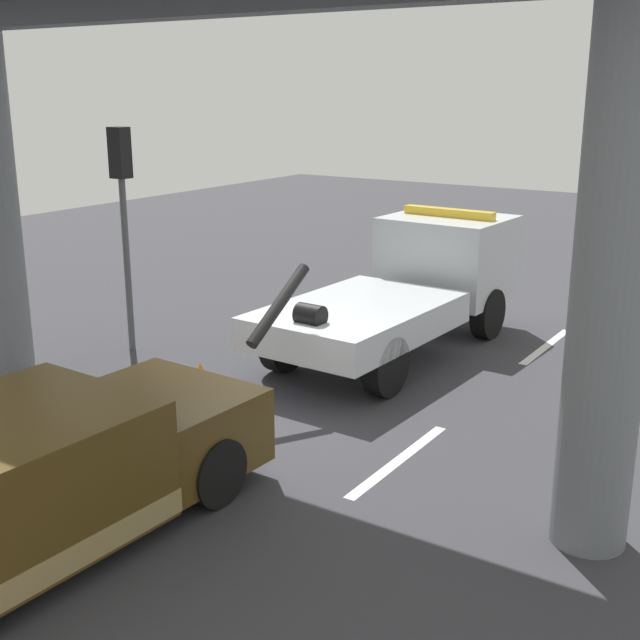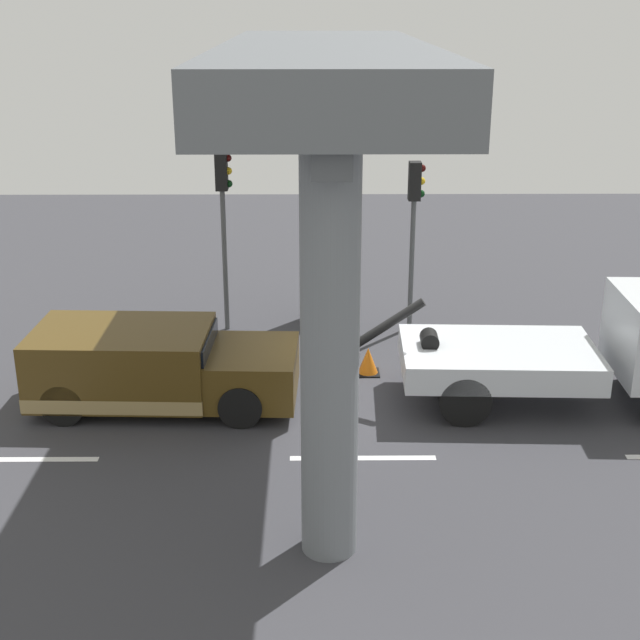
# 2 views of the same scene
# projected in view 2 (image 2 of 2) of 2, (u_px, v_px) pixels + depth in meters

# --- Properties ---
(ground_plane) EXTENTS (60.00, 40.00, 0.10)m
(ground_plane) POSITION_uv_depth(u_px,v_px,m) (357.00, 405.00, 17.78)
(ground_plane) COLOR #38383D
(lane_stripe_west) EXTENTS (2.60, 0.16, 0.01)m
(lane_stripe_west) POSITION_uv_depth(u_px,v_px,m) (25.00, 459.00, 15.56)
(lane_stripe_west) COLOR silver
(lane_stripe_west) RESTS_ON ground
(lane_stripe_mid) EXTENTS (2.60, 0.16, 0.01)m
(lane_stripe_mid) POSITION_uv_depth(u_px,v_px,m) (363.00, 458.00, 15.61)
(lane_stripe_mid) COLOR silver
(lane_stripe_mid) RESTS_ON ground
(tow_truck_white) EXTENTS (7.29, 2.62, 2.46)m
(tow_truck_white) POSITION_uv_depth(u_px,v_px,m) (597.00, 347.00, 17.36)
(tow_truck_white) COLOR silver
(tow_truck_white) RESTS_ON ground
(towed_van_green) EXTENTS (5.27, 2.38, 1.58)m
(towed_van_green) POSITION_uv_depth(u_px,v_px,m) (152.00, 368.00, 17.46)
(towed_van_green) COLOR #4C3814
(towed_van_green) RESTS_ON ground
(overpass_structure) EXTENTS (3.60, 11.94, 6.95)m
(overpass_structure) POSITION_uv_depth(u_px,v_px,m) (325.00, 104.00, 15.72)
(overpass_structure) COLOR slate
(overpass_structure) RESTS_ON ground
(traffic_light_near) EXTENTS (0.39, 0.32, 4.37)m
(traffic_light_near) POSITION_uv_depth(u_px,v_px,m) (223.00, 202.00, 20.60)
(traffic_light_near) COLOR #515456
(traffic_light_near) RESTS_ON ground
(traffic_light_far) EXTENTS (0.39, 0.32, 4.12)m
(traffic_light_far) POSITION_uv_depth(u_px,v_px,m) (414.00, 209.00, 20.70)
(traffic_light_far) COLOR #515456
(traffic_light_far) RESTS_ON ground
(traffic_cone_orange) EXTENTS (0.50, 0.50, 0.60)m
(traffic_cone_orange) POSITION_uv_depth(u_px,v_px,m) (368.00, 361.00, 19.03)
(traffic_cone_orange) COLOR orange
(traffic_cone_orange) RESTS_ON ground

